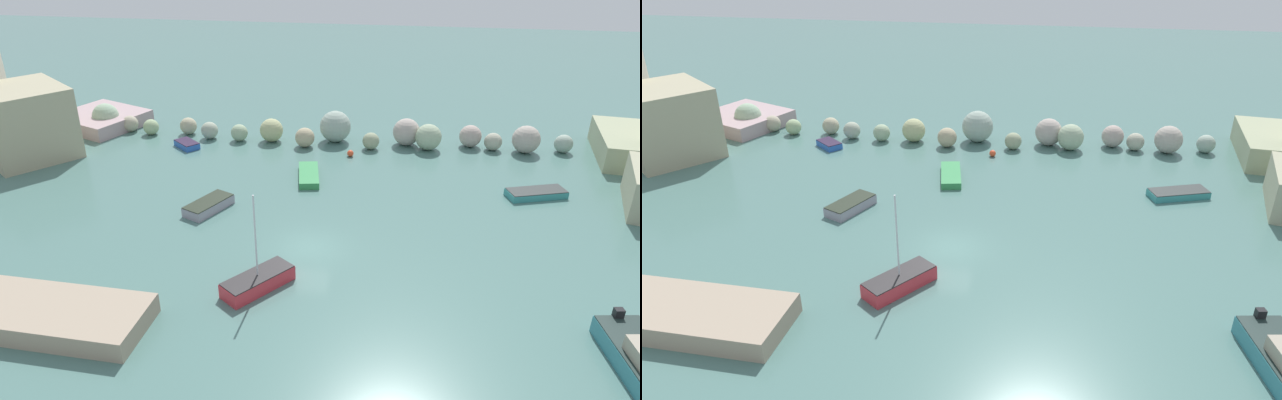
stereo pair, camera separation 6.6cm
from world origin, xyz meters
The scene contains 9 objects.
cove_water centered at (0.00, 0.00, 0.00)m, with size 160.00×160.00×0.00m, color slate.
rock_breakwater centered at (-0.92, 18.25, 1.09)m, with size 43.78×4.09×2.79m.
stone_dock centered at (-11.56, -9.23, 0.55)m, with size 9.96×4.01×1.11m, color tan.
channel_buoy centered at (0.98, 15.15, 0.28)m, with size 0.56×0.56×0.56m, color #E04C28.
moored_boat_0 centered at (-2.01, -4.65, 0.47)m, with size 3.72×4.22×5.71m.
moored_boat_2 centered at (-7.72, 3.88, 0.35)m, with size 2.96×3.95×0.71m.
moored_boat_4 centered at (15.16, 9.49, 0.28)m, with size 4.53×2.82×0.56m.
moored_boat_5 centered at (-13.49, 15.05, 0.28)m, with size 2.64×2.53×0.56m.
moored_boat_6 centered at (-1.75, 10.18, 0.26)m, with size 2.28×4.47×0.53m.
Camera 1 is at (5.29, -29.71, 18.43)m, focal length 32.02 mm.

